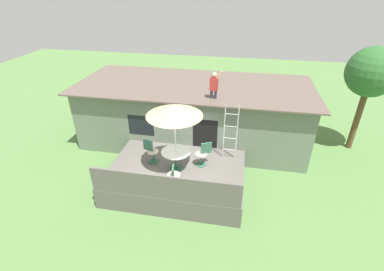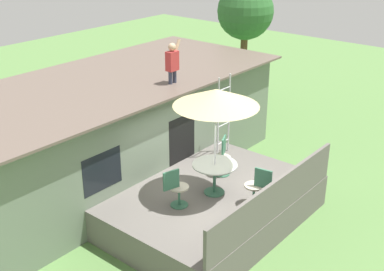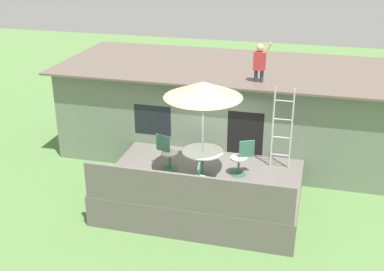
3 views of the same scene
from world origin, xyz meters
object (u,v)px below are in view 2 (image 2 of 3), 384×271
(patio_chair_right, at_px, (223,156))
(backyard_tree, at_px, (245,13))
(patio_umbrella, at_px, (216,98))
(patio_chair_near, at_px, (257,187))
(step_ladder, at_px, (224,116))
(patio_table, at_px, (215,170))
(person_figure, at_px, (172,60))
(patio_chair_left, at_px, (176,188))

(patio_chair_right, relative_size, backyard_tree, 0.20)
(patio_umbrella, bearing_deg, patio_chair_near, -80.82)
(step_ladder, distance_m, backyard_tree, 6.44)
(patio_table, bearing_deg, person_figure, 64.48)
(step_ladder, bearing_deg, patio_chair_right, -144.13)
(patio_table, distance_m, patio_chair_near, 1.07)
(backyard_tree, bearing_deg, patio_chair_left, -154.70)
(patio_table, xyz_separation_m, patio_chair_near, (0.17, -1.05, -0.13))
(patio_chair_right, distance_m, backyard_tree, 7.70)
(patio_umbrella, relative_size, patio_chair_right, 2.76)
(patio_table, distance_m, backyard_tree, 8.65)
(patio_table, distance_m, person_figure, 3.15)
(step_ladder, height_order, backyard_tree, backyard_tree)
(step_ladder, height_order, patio_chair_near, step_ladder)
(patio_umbrella, relative_size, patio_chair_near, 2.76)
(person_figure, height_order, patio_chair_near, person_figure)
(patio_chair_left, relative_size, patio_chair_near, 1.00)
(patio_chair_left, bearing_deg, patio_table, 0.00)
(patio_table, relative_size, person_figure, 0.94)
(patio_chair_left, height_order, patio_chair_right, same)
(patio_umbrella, relative_size, step_ladder, 1.15)
(patio_table, xyz_separation_m, patio_umbrella, (-0.00, 0.00, 1.76))
(step_ladder, xyz_separation_m, patio_chair_near, (-1.67, -2.17, -0.64))
(patio_umbrella, distance_m, person_figure, 2.44)
(patio_chair_left, xyz_separation_m, backyard_tree, (8.27, 3.91, 2.28))
(person_figure, relative_size, patio_chair_near, 1.21)
(person_figure, distance_m, patio_chair_right, 2.75)
(person_figure, bearing_deg, patio_table, -115.52)
(person_figure, height_order, backyard_tree, backyard_tree)
(step_ladder, distance_m, person_figure, 2.00)
(patio_chair_right, bearing_deg, patio_umbrella, -0.00)
(step_ladder, bearing_deg, patio_umbrella, -148.72)
(step_ladder, xyz_separation_m, backyard_tree, (5.42, 3.08, 1.63))
(backyard_tree, bearing_deg, step_ladder, -150.42)
(person_figure, relative_size, backyard_tree, 0.24)
(patio_chair_near, xyz_separation_m, backyard_tree, (7.08, 5.24, 2.28))
(patio_chair_near, bearing_deg, patio_umbrella, 0.00)
(person_figure, bearing_deg, patio_chair_right, -94.30)
(patio_umbrella, distance_m, step_ladder, 2.48)
(patio_table, relative_size, step_ladder, 0.47)
(patio_chair_right, height_order, patio_chair_near, same)
(patio_umbrella, relative_size, person_figure, 2.29)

